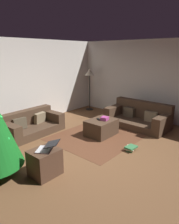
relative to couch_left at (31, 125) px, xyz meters
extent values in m
plane|color=brown|center=(0.29, -2.24, -0.25)|extent=(6.40, 6.40, 0.00)
cube|color=silver|center=(0.29, 0.90, 1.05)|extent=(6.40, 0.12, 2.60)
cube|color=silver|center=(3.43, -2.24, 1.05)|extent=(0.12, 6.40, 2.60)
cube|color=#473323|center=(0.00, -0.09, -0.14)|extent=(1.70, 0.92, 0.21)
cube|color=#473323|center=(-0.01, 0.22, 0.17)|extent=(1.68, 0.31, 0.42)
cube|color=#473323|center=(0.72, -0.06, 0.10)|extent=(0.28, 0.86, 0.27)
cube|color=#473323|center=(-0.71, -0.12, 0.10)|extent=(0.28, 0.86, 0.27)
cube|color=#8C7A5B|center=(0.33, 0.03, 0.11)|extent=(0.38, 0.21, 0.31)
cube|color=brown|center=(-0.33, 0.00, 0.11)|extent=(0.37, 0.18, 0.31)
cube|color=#473323|center=(2.44, -1.98, -0.15)|extent=(0.98, 1.88, 0.20)
cube|color=#473323|center=(2.79, -1.98, 0.22)|extent=(0.27, 1.87, 0.53)
cube|color=#473323|center=(2.42, -2.79, 0.11)|extent=(0.95, 0.25, 0.31)
cube|color=#473323|center=(2.45, -1.16, 0.11)|extent=(0.95, 0.25, 0.31)
cube|color=#8C7A5B|center=(2.58, -2.35, 0.11)|extent=(0.16, 0.37, 0.30)
cube|color=brown|center=(2.60, -1.61, 0.11)|extent=(0.15, 0.37, 0.30)
cube|color=#473323|center=(1.19, -1.58, -0.03)|extent=(0.81, 0.62, 0.43)
cube|color=#B23F8C|center=(1.24, -1.65, 0.23)|extent=(0.23, 0.21, 0.09)
cube|color=black|center=(1.16, -1.50, 0.20)|extent=(0.13, 0.16, 0.02)
sphere|color=green|center=(-1.25, -1.14, 0.21)|extent=(0.08, 0.08, 0.08)
sphere|color=green|center=(-1.47, -1.56, 0.50)|extent=(0.08, 0.08, 0.08)
sphere|color=green|center=(-1.49, -1.43, 0.87)|extent=(0.07, 0.07, 0.07)
cube|color=#4C3323|center=(-1.02, -1.99, 0.00)|extent=(0.52, 0.44, 0.50)
cube|color=silver|center=(-1.02, -1.99, 0.26)|extent=(0.38, 0.37, 0.02)
cube|color=black|center=(-0.94, -2.12, 0.39)|extent=(0.38, 0.36, 0.08)
cube|color=#387A47|center=(0.91, -2.67, -0.23)|extent=(0.29, 0.20, 0.03)
cube|color=beige|center=(0.90, -2.66, -0.20)|extent=(0.31, 0.27, 0.03)
cube|color=#387A47|center=(0.90, -2.69, -0.16)|extent=(0.29, 0.23, 0.03)
cylinder|color=black|center=(2.96, 0.39, -0.24)|extent=(0.28, 0.28, 0.02)
cylinder|color=black|center=(2.96, 0.39, 0.43)|extent=(0.04, 0.04, 1.35)
cone|color=beige|center=(2.96, 0.39, 1.22)|extent=(0.36, 0.36, 0.24)
cube|color=brown|center=(1.19, -1.58, -0.24)|extent=(2.60, 2.00, 0.01)
camera|label=1|loc=(-3.05, -4.85, 1.96)|focal=33.31mm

